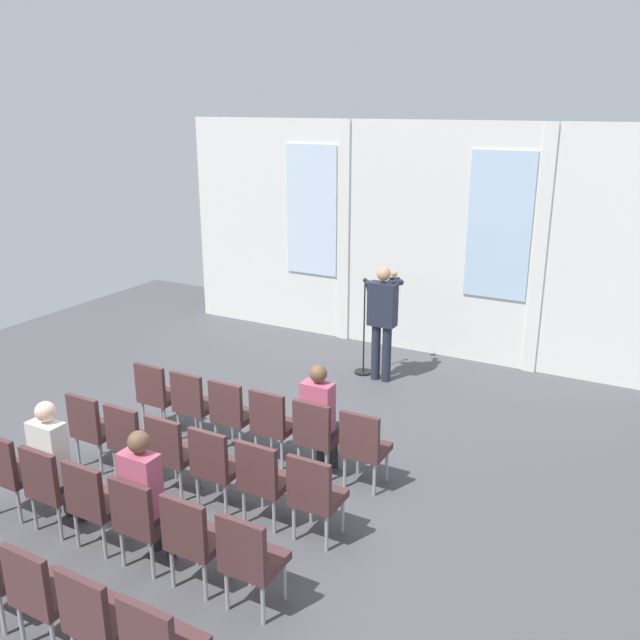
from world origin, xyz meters
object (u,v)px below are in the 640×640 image
Objects in this scene: chair_r0_c1 at (193,401)px; chair_r2_c4 at (193,535)px; chair_r1_c3 at (215,463)px; chair_r3_c4 at (97,616)px; chair_r1_c2 at (171,450)px; audience_r0_c4 at (320,413)px; chair_r0_c4 at (316,433)px; audience_r2_c3 at (146,491)px; chair_r0_c3 at (273,421)px; audience_r2_c1 at (54,459)px; chair_r1_c0 at (92,426)px; chair_r2_c0 at (11,468)px; chair_r2_c1 at (51,483)px; chair_r1_c5 at (315,493)px; chair_r0_c5 at (363,444)px; chair_r1_c1 at (130,437)px; chair_r0_c2 at (231,411)px; mic_stand at (364,353)px; chair_r0_c0 at (157,392)px; chair_r2_c2 at (94,499)px; speaker at (382,315)px; chair_r1_c4 at (263,477)px; chair_r3_c3 at (42,589)px; chair_r2_c5 at (250,556)px; chair_r2_c3 at (141,517)px.

chair_r0_c1 and chair_r2_c4 have the same top height.
chair_r3_c4 is at bearing -75.00° from chair_r1_c3.
audience_r0_c4 is at bearing 45.04° from chair_r1_c2.
chair_r0_c4 is 0.69× the size of audience_r2_c3.
chair_r0_c3 is 2.44m from audience_r2_c1.
chair_r0_c3 is 1.00× the size of chair_r1_c2.
chair_r1_c0 is 1.18m from chair_r1_c2.
chair_r2_c1 is (0.59, 0.00, 0.00)m from chair_r2_c0.
chair_r0_c3 is 1.61m from chair_r1_c5.
chair_r1_c1 is (-2.36, -1.10, 0.00)m from chair_r0_c5.
audience_r2_c3 is at bearing -74.47° from chair_r0_c2.
chair_r0_c4 and chair_r3_c4 have the same top height.
audience_r2_c3 is at bearing -87.10° from mic_stand.
chair_r0_c0 and chair_r0_c4 have the same top height.
mic_stand reaches higher than chair_r1_c2.
chair_r1_c0 is 1.61m from chair_r2_c2.
chair_r2_c4 is (1.18, -1.10, 0.00)m from chair_r1_c2.
chair_r0_c2 is at bearing 90.00° from chair_r2_c2.
speaker reaches higher than audience_r2_c3.
chair_r0_c4 is at bearing 180.00° from chair_r0_c5.
audience_r2_c3 is at bearing -139.10° from chair_r1_c5.
chair_r3_c3 is (-0.59, -2.20, 0.00)m from chair_r1_c4.
chair_r0_c4 is 2.82m from chair_r2_c1.
chair_r1_c0 is 1.00× the size of chair_r2_c5.
chair_r0_c1 is 2.60m from chair_r1_c5.
chair_r2_c0 is (-1.77, -1.10, 0.00)m from chair_r1_c3.
mic_stand is 1.65× the size of chair_r1_c1.
chair_r2_c4 is (2.36, -1.10, 0.00)m from chair_r1_c0.
audience_r0_c4 is 1.42× the size of chair_r1_c3.
chair_r0_c4 and chair_r1_c0 have the same top height.
audience_r0_c4 is (1.18, 0.08, 0.21)m from chair_r0_c2.
chair_r1_c5 is 1.25m from chair_r2_c4.
chair_r2_c4 is at bearing -90.00° from audience_r0_c4.
chair_r1_c4 is at bearing -90.00° from audience_r0_c4.
chair_r0_c1 is 1.00× the size of chair_r0_c4.
chair_r1_c1 and chair_r2_c4 have the same top height.
speaker is 4.15m from chair_r1_c2.
audience_r2_c3 is at bearing 116.56° from chair_r3_c4.
chair_r1_c3 is (0.59, -1.10, 0.00)m from chair_r0_c2.
chair_r2_c1 is at bearing -103.76° from speaker.
audience_r2_c1 is 1.48× the size of chair_r2_c2.
chair_r0_c3 and chair_r3_c3 have the same top height.
chair_r2_c2 is at bearing -7.52° from audience_r2_c1.
chair_r0_c1 is at bearing -106.60° from mic_stand.
chair_r2_c3 is (-0.59, -2.28, -0.21)m from audience_r0_c4.
chair_r0_c0 is 4.06m from chair_r3_c4.
chair_r3_c4 is (1.18, -2.20, 0.00)m from chair_r1_c2.
chair_r2_c4 is at bearing -25.02° from chair_r1_c0.
chair_r0_c2 is 2.50m from chair_r2_c0.
chair_r0_c2 is 1.20m from audience_r0_c4.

